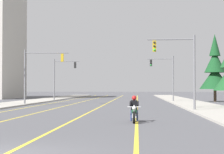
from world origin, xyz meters
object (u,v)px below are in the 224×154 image
motorcycle_with_rider (134,112)px  conifer_tree_right_verge_far (215,71)px  traffic_signal_near_right (181,62)px  traffic_signal_mid_left (61,74)px  traffic_signal_mid_right (166,72)px  traffic_signal_near_left (38,68)px

motorcycle_with_rider → conifer_tree_right_verge_far: conifer_tree_right_verge_far is taller
motorcycle_with_rider → traffic_signal_near_right: bearing=71.4°
traffic_signal_mid_left → traffic_signal_mid_right: bearing=-17.8°
conifer_tree_right_verge_far → traffic_signal_mid_left: bearing=172.3°
motorcycle_with_rider → traffic_signal_mid_right: traffic_signal_mid_right is taller
traffic_signal_mid_right → conifer_tree_right_verge_far: size_ratio=0.66×
traffic_signal_near_left → conifer_tree_right_verge_far: bearing=28.8°
traffic_signal_mid_left → motorcycle_with_rider: bearing=-73.7°
traffic_signal_mid_right → traffic_signal_mid_left: (-15.17, 4.87, 0.01)m
traffic_signal_near_right → traffic_signal_mid_left: 30.89m
traffic_signal_near_right → traffic_signal_mid_right: 22.20m
traffic_signal_near_right → traffic_signal_mid_right: size_ratio=1.00×
traffic_signal_near_left → traffic_signal_mid_left: size_ratio=1.00×
traffic_signal_near_left → traffic_signal_mid_right: same height
traffic_signal_mid_left → conifer_tree_right_verge_far: bearing=-7.7°
traffic_signal_near_left → traffic_signal_near_right: bearing=-39.2°
motorcycle_with_rider → traffic_signal_near_right: traffic_signal_near_right is taller
motorcycle_with_rider → traffic_signal_mid_right: 33.69m
motorcycle_with_rider → traffic_signal_mid_left: bearing=106.3°
traffic_signal_mid_right → traffic_signal_mid_left: bearing=162.2°
traffic_signal_mid_left → conifer_tree_right_verge_far: conifer_tree_right_verge_far is taller
traffic_signal_near_right → traffic_signal_mid_left: size_ratio=1.00×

